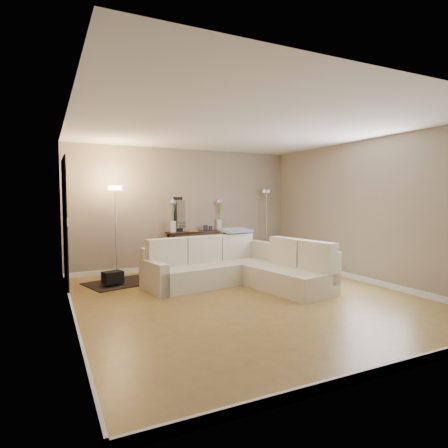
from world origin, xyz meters
name	(u,v)px	position (x,y,z in m)	size (l,w,h in m)	color
floor	(246,298)	(0.00, 0.00, -0.01)	(5.00, 5.50, 0.01)	olive
ceiling	(247,127)	(0.00, 0.00, 2.60)	(5.00, 5.50, 0.01)	white
wall_back	(185,209)	(0.00, 2.76, 1.30)	(5.00, 0.02, 2.60)	gray
wall_front	(403,227)	(0.00, -2.76, 1.30)	(5.00, 0.02, 2.60)	gray
wall_left	(69,218)	(-2.51, 0.00, 1.30)	(0.02, 5.50, 2.60)	gray
wall_right	(368,212)	(2.51, 0.00, 1.30)	(0.02, 5.50, 2.60)	gray
baseboard_back	(186,266)	(0.00, 2.73, 0.05)	(5.00, 0.03, 0.10)	white
baseboard_front	(396,367)	(0.00, -2.73, 0.05)	(5.00, 0.03, 0.10)	white
baseboard_left	(74,317)	(-2.48, 0.00, 0.05)	(0.03, 5.50, 0.10)	white
baseboard_right	(365,280)	(2.48, 0.00, 0.05)	(0.03, 5.50, 0.10)	white
doorway	(65,225)	(-2.48, 1.70, 1.10)	(0.02, 1.20, 2.20)	black
switch_plate	(68,222)	(-2.48, 0.85, 1.20)	(0.02, 0.08, 0.12)	white
sectional_sofa	(237,268)	(0.27, 0.83, 0.31)	(2.75, 2.41, 0.85)	beige
throw_blanket	(236,230)	(0.59, 1.48, 0.92)	(0.61, 0.35, 0.05)	gray
console_table	(194,248)	(0.14, 2.62, 0.47)	(1.37, 0.51, 0.83)	black
leaning_mirror	(193,214)	(0.21, 2.80, 1.20)	(0.95, 0.15, 0.74)	black
table_decor	(198,230)	(0.22, 2.59, 0.85)	(0.57, 0.14, 0.13)	orange
flower_vase_left	(173,218)	(-0.34, 2.56, 1.12)	(0.16, 0.14, 0.71)	silver
flower_vase_right	(219,217)	(0.79, 2.69, 1.12)	(0.16, 0.14, 0.71)	silver
floor_lamp_lit	(116,214)	(-1.58, 2.22, 1.25)	(0.31, 0.31, 1.77)	silver
floor_lamp_unlit	(267,211)	(1.94, 2.51, 1.23)	(0.29, 0.29, 1.74)	silver
charcoal_rug	(120,283)	(-1.57, 1.87, 0.01)	(1.16, 0.87, 0.02)	black
black_bag	(113,277)	(-1.73, 1.72, 0.15)	(0.33, 0.23, 0.21)	black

